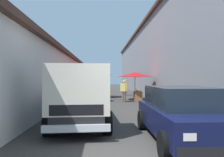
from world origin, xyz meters
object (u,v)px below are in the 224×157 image
fruit_stall_near_right (98,77)px  fruit_stall_mid_lane (76,81)px  parked_scooter (151,101)px  fruit_stall_near_left (85,79)px  fruit_stall_far_left (135,77)px  delivery_truck (79,98)px  hatchback_car (182,113)px  fruit_stall_far_right (91,79)px  vendor_in_shade (124,90)px  vendor_by_crates (125,86)px

fruit_stall_near_right → fruit_stall_mid_lane: (-7.16, 1.06, -0.22)m
fruit_stall_mid_lane → parked_scooter: fruit_stall_mid_lane is taller
fruit_stall_near_left → fruit_stall_mid_lane: size_ratio=1.05×
fruit_stall_far_left → fruit_stall_near_right: 3.89m
delivery_truck → fruit_stall_near_left: bearing=3.3°
hatchback_car → fruit_stall_near_left: bearing=19.4°
hatchback_car → fruit_stall_far_right: bearing=11.7°
fruit_stall_mid_lane → hatchback_car: 6.99m
fruit_stall_near_left → fruit_stall_near_right: (3.48, -0.84, 0.13)m
fruit_stall_near_right → fruit_stall_near_left: bearing=166.4°
fruit_stall_far_right → delivery_truck: size_ratio=0.45×
fruit_stall_far_left → fruit_stall_far_right: fruit_stall_far_right is taller
fruit_stall_far_right → fruit_stall_mid_lane: bearing=178.4°
fruit_stall_near_right → delivery_truck: size_ratio=0.54×
fruit_stall_near_right → fruit_stall_mid_lane: fruit_stall_near_right is taller
parked_scooter → delivery_truck: bearing=143.8°
fruit_stall_near_right → vendor_in_shade: size_ratio=1.75×
fruit_stall_far_left → fruit_stall_near_left: bearing=103.2°
fruit_stall_mid_lane → vendor_in_shade: fruit_stall_mid_lane is taller
fruit_stall_near_left → parked_scooter: bearing=-132.5°
fruit_stall_near_left → vendor_in_shade: (-0.18, -2.75, -0.76)m
parked_scooter → fruit_stall_far_left: bearing=2.7°
fruit_stall_mid_lane → hatchback_car: fruit_stall_mid_lane is taller
fruit_stall_mid_lane → parked_scooter: bearing=-89.0°
hatchback_car → parked_scooter: size_ratio=2.37×
vendor_by_crates → fruit_stall_far_left: bearing=-177.3°
vendor_by_crates → vendor_in_shade: vendor_by_crates is taller
fruit_stall_near_left → fruit_stall_far_right: 6.39m
fruit_stall_far_left → vendor_in_shade: 1.72m
delivery_truck → vendor_by_crates: size_ratio=3.15×
fruit_stall_far_right → hatchback_car: bearing=-168.3°
fruit_stall_far_right → fruit_stall_near_right: bearing=-165.0°
fruit_stall_near_right → parked_scooter: size_ratio=1.64×
fruit_stall_far_left → hatchback_car: fruit_stall_far_left is taller
vendor_by_crates → vendor_in_shade: size_ratio=1.02×
fruit_stall_near_right → hatchback_car: size_ratio=0.69×
fruit_stall_far_left → delivery_truck: bearing=160.5°
hatchback_car → vendor_by_crates: (15.37, -0.11, 0.18)m
fruit_stall_far_left → hatchback_car: 10.55m
fruit_stall_far_left → fruit_stall_far_right: bearing=33.6°
delivery_truck → vendor_by_crates: (14.09, -3.02, -0.13)m
fruit_stall_mid_lane → hatchback_car: bearing=-148.7°
fruit_stall_far_right → hatchback_car: 16.37m
hatchback_car → fruit_stall_near_right: bearing=11.0°
fruit_stall_near_right → fruit_stall_far_left: bearing=-132.1°
vendor_in_shade → fruit_stall_near_right: bearing=27.4°
hatchback_car → vendor_by_crates: vendor_by_crates is taller
fruit_stall_far_left → vendor_by_crates: 4.98m
fruit_stall_mid_lane → vendor_by_crates: 10.17m
fruit_stall_near_left → fruit_stall_far_right: same height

